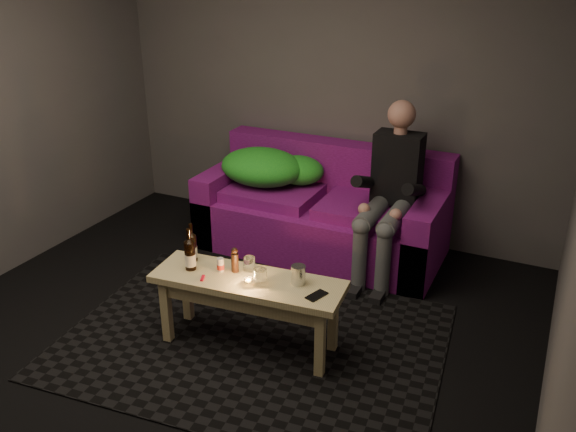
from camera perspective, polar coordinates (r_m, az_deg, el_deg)
name	(u,v)px	position (r m, az deg, el deg)	size (l,w,h in m)	color
floor	(195,360)	(3.99, -8.71, -13.15)	(4.50, 4.50, 0.00)	black
room	(222,85)	(3.67, -6.18, 12.06)	(4.50, 4.50, 4.50)	silver
rug	(253,340)	(4.11, -3.26, -11.52)	(2.44, 1.77, 0.01)	black
sofa	(323,214)	(5.18, 3.32, 0.21)	(2.02, 0.91, 0.87)	#630D58
green_blanket	(269,168)	(5.25, -1.81, 4.54)	(0.89, 0.61, 0.30)	#1B9529
person	(390,189)	(4.71, 9.56, 2.50)	(0.36, 0.84, 1.35)	black
coffee_table	(248,291)	(3.86, -3.76, -7.00)	(1.25, 0.50, 0.50)	tan
beer_bottle_a	(192,247)	(4.02, -8.98, -2.89)	(0.07, 0.07, 0.26)	black
beer_bottle_b	(190,254)	(3.91, -9.16, -3.57)	(0.07, 0.07, 0.28)	black
salt_shaker	(220,265)	(3.89, -6.34, -4.56)	(0.04, 0.04, 0.09)	silver
pepper_mill	(235,263)	(3.87, -4.99, -4.37)	(0.05, 0.05, 0.13)	black
tumbler_back	(249,264)	(3.89, -3.64, -4.48)	(0.08, 0.08, 0.09)	white
tealight	(248,282)	(3.73, -3.73, -6.16)	(0.06, 0.06, 0.04)	white
tumbler_front	(260,277)	(3.72, -2.62, -5.69)	(0.08, 0.08, 0.10)	white
steel_cup	(298,275)	(3.72, 0.97, -5.52)	(0.09, 0.09, 0.12)	#B9BCC0
smartphone	(317,296)	(3.62, 2.70, -7.44)	(0.07, 0.14, 0.01)	black
red_lighter	(203,278)	(3.83, -8.00, -5.77)	(0.02, 0.07, 0.01)	red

